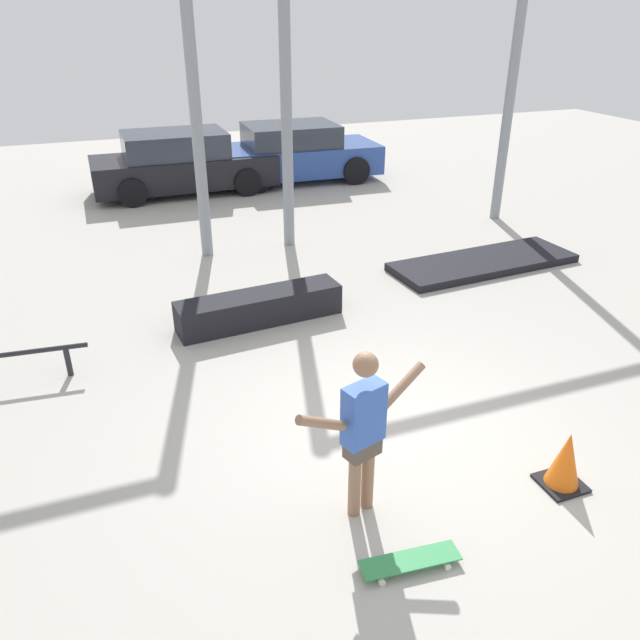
# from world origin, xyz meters

# --- Properties ---
(ground_plane) EXTENTS (36.00, 36.00, 0.00)m
(ground_plane) POSITION_xyz_m (0.00, 0.00, 0.00)
(ground_plane) COLOR #B2ADA3
(skateboarder) EXTENTS (1.32, 0.48, 1.61)m
(skateboarder) POSITION_xyz_m (-0.82, -0.87, 0.91)
(skateboarder) COLOR #8C664C
(skateboarder) RESTS_ON ground_plane
(skateboard) EXTENTS (0.84, 0.30, 0.08)m
(skateboard) POSITION_xyz_m (-0.71, -1.60, 0.06)
(skateboard) COLOR #338C4C
(skateboard) RESTS_ON ground_plane
(grind_box) EXTENTS (2.39, 0.72, 0.44)m
(grind_box) POSITION_xyz_m (-0.63, 3.05, 0.22)
(grind_box) COLOR black
(grind_box) RESTS_ON ground_plane
(manual_pad) EXTENTS (3.36, 1.31, 0.13)m
(manual_pad) POSITION_xyz_m (3.56, 3.72, 0.07)
(manual_pad) COLOR black
(manual_pad) RESTS_ON ground_plane
(canopy_support_left) EXTENTS (4.80, 0.20, 5.44)m
(canopy_support_left) POSITION_xyz_m (-3.08, 5.98, 3.28)
(canopy_support_left) COLOR gray
(canopy_support_left) RESTS_ON ground_plane
(canopy_support_right) EXTENTS (4.80, 0.20, 5.44)m
(canopy_support_right) POSITION_xyz_m (3.08, 5.98, 3.28)
(canopy_support_right) COLOR gray
(canopy_support_right) RESTS_ON ground_plane
(parked_car_black) EXTENTS (4.26, 1.95, 1.42)m
(parked_car_black) POSITION_xyz_m (-0.43, 10.42, 0.68)
(parked_car_black) COLOR black
(parked_car_black) RESTS_ON ground_plane
(parked_car_blue) EXTENTS (4.14, 2.13, 1.41)m
(parked_car_blue) POSITION_xyz_m (2.48, 10.56, 0.68)
(parked_car_blue) COLOR #284793
(parked_car_blue) RESTS_ON ground_plane
(traffic_cone) EXTENTS (0.39, 0.39, 0.59)m
(traffic_cone) POSITION_xyz_m (1.08, -1.25, 0.29)
(traffic_cone) COLOR black
(traffic_cone) RESTS_ON ground_plane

